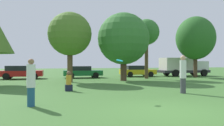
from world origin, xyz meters
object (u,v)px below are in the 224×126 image
object	(u,v)px
parked_car_red	(21,72)
delivery_truck_white	(183,66)
tree_4	(146,33)
person_catcher	(183,74)
person_thrower	(31,82)
parked_car_green	(82,72)
tree_2	(70,34)
tree_3	(123,39)
parked_car_yellow	(137,71)
tree_5	(195,38)
frisbee	(119,60)
bystander_sitting	(69,82)

from	to	relation	value
parked_car_red	delivery_truck_white	world-z (taller)	delivery_truck_white
tree_4	delivery_truck_white	xyz separation A→B (m)	(6.22, 2.82, -3.40)
tree_4	person_catcher	bearing A→B (deg)	-106.17
person_thrower	parked_car_green	bearing A→B (deg)	63.74
person_thrower	parked_car_red	bearing A→B (deg)	86.88
tree_2	tree_3	distance (m)	4.68
person_catcher	tree_3	bearing A→B (deg)	-99.08
tree_3	parked_car_yellow	distance (m)	6.97
tree_5	parked_car_red	distance (m)	18.48
frisbee	bystander_sitting	bearing A→B (deg)	116.02
person_catcher	tree_5	size ratio (longest dim) A/B	0.29
bystander_sitting	tree_2	size ratio (longest dim) A/B	0.19
bystander_sitting	tree_5	world-z (taller)	tree_5
tree_3	parked_car_yellow	size ratio (longest dim) A/B	1.47
bystander_sitting	tree_5	size ratio (longest dim) A/B	0.17
tree_5	tree_2	bearing A→B (deg)	-171.75
tree_3	tree_5	bearing A→B (deg)	11.62
person_catcher	parked_car_green	distance (m)	13.48
frisbee	delivery_truck_white	world-z (taller)	delivery_truck_white
tree_4	delivery_truck_white	bearing A→B (deg)	24.40
tree_2	parked_car_red	xyz separation A→B (m)	(-4.20, 5.12, -3.22)
tree_3	parked_car_yellow	world-z (taller)	tree_3
parked_car_yellow	parked_car_green	bearing A→B (deg)	-173.29
tree_4	parked_car_yellow	distance (m)	5.20
delivery_truck_white	person_thrower	bearing A→B (deg)	-135.94
person_catcher	frisbee	xyz separation A→B (m)	(-3.76, -0.91, 0.65)
bystander_sitting	tree_4	distance (m)	12.04
tree_4	delivery_truck_white	distance (m)	7.63
frisbee	parked_car_green	distance (m)	14.09
tree_2	tree_5	bearing A→B (deg)	8.25
bystander_sitting	tree_5	xyz separation A→B (m)	(14.32, 7.57, 3.79)
person_thrower	tree_3	bearing A→B (deg)	43.69
tree_3	tree_4	bearing A→B (deg)	30.09
tree_5	parked_car_green	distance (m)	12.76
frisbee	tree_5	distance (m)	17.00
tree_4	parked_car_yellow	xyz separation A→B (m)	(0.46, 3.37, -3.93)
bystander_sitting	delivery_truck_white	bearing A→B (deg)	35.21
frisbee	parked_car_red	xyz separation A→B (m)	(-5.28, 14.27, -0.98)
bystander_sitting	delivery_truck_white	distance (m)	17.96
person_catcher	tree_2	size ratio (longest dim) A/B	0.34
tree_4	parked_car_red	bearing A→B (deg)	165.15
delivery_truck_white	tree_3	bearing A→B (deg)	-150.67
tree_2	parked_car_yellow	xyz separation A→B (m)	(8.24, 5.31, -3.22)
tree_2	person_thrower	bearing A→B (deg)	-104.03
tree_4	parked_car_green	xyz separation A→B (m)	(-6.02, 2.95, -3.95)
tree_2	frisbee	bearing A→B (deg)	-83.28
person_catcher	delivery_truck_white	distance (m)	15.91
frisbee	bystander_sitting	xyz separation A→B (m)	(-1.74, 3.56, -1.18)
tree_5	tree_4	bearing A→B (deg)	-179.58
tree_5	parked_car_green	world-z (taller)	tree_5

